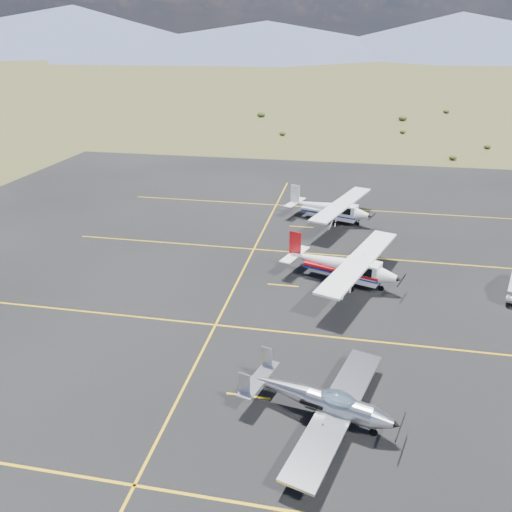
% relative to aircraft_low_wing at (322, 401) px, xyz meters
% --- Properties ---
extents(ground, '(1600.00, 1600.00, 0.00)m').
position_rel_aircraft_low_wing_xyz_m(ground, '(-0.29, 4.30, -0.91)').
color(ground, '#383D1C').
rests_on(ground, ground).
extents(apron, '(72.00, 72.00, 0.02)m').
position_rel_aircraft_low_wing_xyz_m(apron, '(-0.29, 11.30, -0.91)').
color(apron, black).
rests_on(apron, ground).
extents(aircraft_low_wing, '(6.44, 8.76, 1.91)m').
position_rel_aircraft_low_wing_xyz_m(aircraft_low_wing, '(0.00, 0.00, 0.00)').
color(aircraft_low_wing, silver).
rests_on(aircraft_low_wing, apron).
extents(aircraft_cessna, '(7.70, 10.94, 2.81)m').
position_rel_aircraft_low_wing_xyz_m(aircraft_cessna, '(0.38, 13.04, 0.34)').
color(aircraft_cessna, white).
rests_on(aircraft_cessna, apron).
extents(aircraft_plain, '(7.47, 10.68, 2.74)m').
position_rel_aircraft_low_wing_xyz_m(aircraft_plain, '(-1.09, 24.73, 0.30)').
color(aircraft_plain, white).
rests_on(aircraft_plain, apron).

